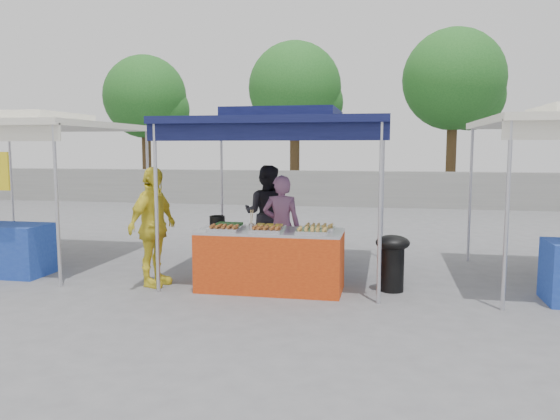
% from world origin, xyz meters
% --- Properties ---
extents(ground_plane, '(80.00, 80.00, 0.00)m').
position_xyz_m(ground_plane, '(0.00, 0.00, 0.00)').
color(ground_plane, '#5F5F62').
extents(back_wall, '(40.00, 0.25, 1.20)m').
position_xyz_m(back_wall, '(0.00, 11.00, 0.60)').
color(back_wall, gray).
rests_on(back_wall, ground_plane).
extents(main_canopy, '(3.20, 3.20, 2.57)m').
position_xyz_m(main_canopy, '(0.00, 0.97, 2.37)').
color(main_canopy, silver).
rests_on(main_canopy, ground_plane).
extents(neighbor_stall_left, '(3.20, 3.20, 2.57)m').
position_xyz_m(neighbor_stall_left, '(-4.50, 0.57, 1.60)').
color(neighbor_stall_left, silver).
rests_on(neighbor_stall_left, ground_plane).
extents(tree_0, '(3.38, 3.29, 5.66)m').
position_xyz_m(tree_0, '(-7.88, 13.40, 3.86)').
color(tree_0, '#44301A').
rests_on(tree_0, ground_plane).
extents(tree_1, '(3.49, 3.42, 5.88)m').
position_xyz_m(tree_1, '(-1.71, 12.91, 4.02)').
color(tree_1, '#44301A').
rests_on(tree_1, ground_plane).
extents(tree_2, '(3.65, 3.62, 6.22)m').
position_xyz_m(tree_2, '(3.98, 13.33, 4.25)').
color(tree_2, '#44301A').
rests_on(tree_2, ground_plane).
extents(vendor_table, '(2.00, 0.80, 0.85)m').
position_xyz_m(vendor_table, '(0.00, -0.10, 0.43)').
color(vendor_table, red).
rests_on(vendor_table, ground_plane).
extents(food_tray_fl, '(0.42, 0.30, 0.07)m').
position_xyz_m(food_tray_fl, '(-0.59, -0.34, 0.88)').
color(food_tray_fl, silver).
rests_on(food_tray_fl, vendor_table).
extents(food_tray_fm, '(0.42, 0.30, 0.07)m').
position_xyz_m(food_tray_fm, '(-0.00, -0.34, 0.88)').
color(food_tray_fm, silver).
rests_on(food_tray_fm, vendor_table).
extents(food_tray_fr, '(0.42, 0.30, 0.07)m').
position_xyz_m(food_tray_fr, '(0.62, -0.34, 0.88)').
color(food_tray_fr, silver).
rests_on(food_tray_fr, vendor_table).
extents(food_tray_bl, '(0.42, 0.30, 0.07)m').
position_xyz_m(food_tray_bl, '(-0.61, -0.04, 0.88)').
color(food_tray_bl, silver).
rests_on(food_tray_bl, vendor_table).
extents(food_tray_bm, '(0.42, 0.30, 0.07)m').
position_xyz_m(food_tray_bm, '(-0.03, -0.01, 0.88)').
color(food_tray_bm, silver).
rests_on(food_tray_bm, vendor_table).
extents(food_tray_br, '(0.42, 0.30, 0.07)m').
position_xyz_m(food_tray_br, '(0.67, -0.00, 0.88)').
color(food_tray_br, silver).
rests_on(food_tray_br, vendor_table).
extents(cooking_pot, '(0.23, 0.23, 0.13)m').
position_xyz_m(cooking_pot, '(-0.88, 0.24, 0.92)').
color(cooking_pot, black).
rests_on(cooking_pot, vendor_table).
extents(skewer_cup, '(0.08, 0.08, 0.10)m').
position_xyz_m(skewer_cup, '(-0.25, -0.18, 0.90)').
color(skewer_cup, silver).
rests_on(skewer_cup, vendor_table).
extents(wok_burner, '(0.47, 0.47, 0.79)m').
position_xyz_m(wok_burner, '(1.67, 0.17, 0.47)').
color(wok_burner, black).
rests_on(wok_burner, ground_plane).
extents(crate_left, '(0.54, 0.38, 0.33)m').
position_xyz_m(crate_left, '(-0.30, 0.54, 0.16)').
color(crate_left, '#152EAC').
rests_on(crate_left, ground_plane).
extents(crate_right, '(0.51, 0.36, 0.31)m').
position_xyz_m(crate_right, '(0.42, 0.42, 0.15)').
color(crate_right, '#152EAC').
rests_on(crate_right, ground_plane).
extents(crate_stacked, '(0.48, 0.34, 0.29)m').
position_xyz_m(crate_stacked, '(0.42, 0.42, 0.45)').
color(crate_stacked, '#152EAC').
rests_on(crate_stacked, crate_right).
extents(vendor_woman, '(0.59, 0.40, 1.57)m').
position_xyz_m(vendor_woman, '(0.01, 0.66, 0.79)').
color(vendor_woman, '#915C82').
rests_on(vendor_woman, ground_plane).
extents(helper_man, '(0.86, 0.69, 1.68)m').
position_xyz_m(helper_man, '(-0.48, 1.82, 0.84)').
color(helper_man, black).
rests_on(helper_man, ground_plane).
extents(customer_person, '(0.63, 1.07, 1.71)m').
position_xyz_m(customer_person, '(-1.70, -0.18, 0.86)').
color(customer_person, yellow).
rests_on(customer_person, ground_plane).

